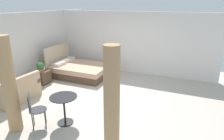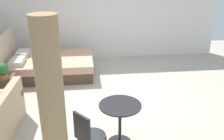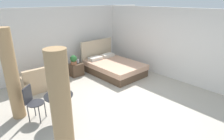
% 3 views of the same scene
% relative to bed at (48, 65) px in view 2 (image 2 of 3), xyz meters
% --- Properties ---
extents(ground_plane, '(8.39, 9.79, 0.02)m').
position_rel_bed_xyz_m(ground_plane, '(-1.35, -1.87, -0.28)').
color(ground_plane, '#B2A899').
extents(wall_right, '(0.12, 6.79, 2.56)m').
position_rel_bed_xyz_m(wall_right, '(1.35, -1.87, 1.01)').
color(wall_right, silver).
rests_on(wall_right, ground).
extents(bed, '(1.59, 2.25, 1.20)m').
position_rel_bed_xyz_m(bed, '(0.00, 0.00, 0.00)').
color(bed, brown).
rests_on(bed, ground).
extents(nightstand, '(0.48, 0.38, 0.49)m').
position_rel_bed_xyz_m(nightstand, '(-1.23, 0.78, -0.03)').
color(nightstand, brown).
rests_on(nightstand, ground).
extents(potted_plant, '(0.26, 0.26, 0.36)m').
position_rel_bed_xyz_m(potted_plant, '(-1.33, 0.76, 0.41)').
color(potted_plant, '#935B3D').
rests_on(potted_plant, nightstand).
extents(vase, '(0.09, 0.09, 0.14)m').
position_rel_bed_xyz_m(vase, '(-1.11, 0.82, 0.29)').
color(vase, silver).
rests_on(vase, nightstand).
extents(balcony_table, '(0.67, 0.67, 0.73)m').
position_rel_bed_xyz_m(balcony_table, '(-3.11, -1.52, 0.24)').
color(balcony_table, black).
rests_on(balcony_table, ground).
extents(cafe_chair_near_window, '(0.57, 0.57, 0.90)m').
position_rel_bed_xyz_m(cafe_chair_near_window, '(-3.55, -1.00, 0.28)').
color(cafe_chair_near_window, '#2D2D33').
rests_on(cafe_chair_near_window, ground).
extents(curtain_right, '(0.31, 0.31, 2.25)m').
position_rel_bed_xyz_m(curtain_right, '(-3.79, -0.60, 0.86)').
color(curtain_right, tan).
rests_on(curtain_right, ground).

